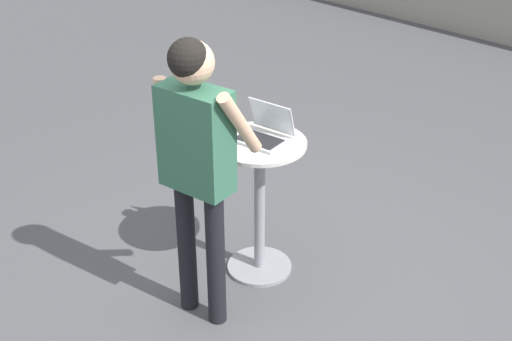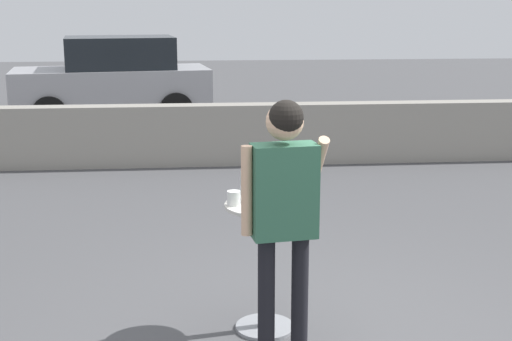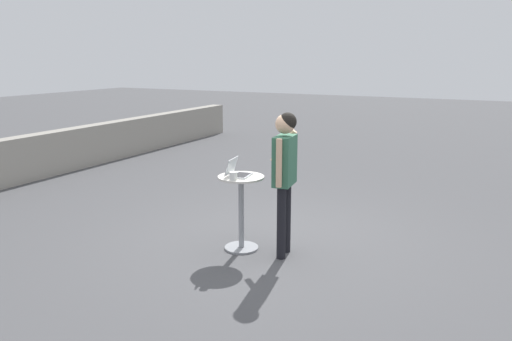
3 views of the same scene
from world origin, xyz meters
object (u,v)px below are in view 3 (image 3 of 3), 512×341
coffee_mug (233,176)px  standing_person (285,165)px  cafe_table (241,205)px  laptop (238,172)px

coffee_mug → standing_person: (0.28, -0.54, 0.13)m
cafe_table → laptop: size_ratio=2.77×
standing_person → coffee_mug: bearing=117.1°
laptop → coffee_mug: (-0.21, -0.06, -0.00)m
cafe_table → laptop: laptop is taller
coffee_mug → cafe_table: bearing=4.4°
coffee_mug → standing_person: size_ratio=0.07×
coffee_mug → standing_person: bearing=-62.9°
cafe_table → standing_person: (0.06, -0.56, 0.56)m
laptop → coffee_mug: 0.22m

